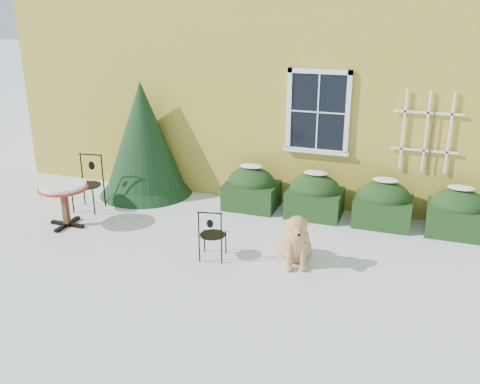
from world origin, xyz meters
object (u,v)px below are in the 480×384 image
at_px(evergreen_shrub, 144,150).
at_px(patio_chair_near, 212,234).
at_px(dog, 295,242).
at_px(patio_chair_far, 89,183).
at_px(bistro_table, 63,191).

xyz_separation_m(evergreen_shrub, patio_chair_near, (2.57, -2.46, -0.54)).
bearing_deg(dog, patio_chair_far, 148.21).
distance_m(evergreen_shrub, bistro_table, 2.20).
height_order(bistro_table, patio_chair_near, patio_chair_near).
height_order(patio_chair_near, patio_chair_far, patio_chair_far).
bearing_deg(dog, bistro_table, 159.56).
xyz_separation_m(bistro_table, patio_chair_near, (3.09, -0.35, -0.26)).
bearing_deg(evergreen_shrub, bistro_table, -103.76).
distance_m(bistro_table, dog, 4.41).
relative_size(patio_chair_near, patio_chair_far, 0.79).
xyz_separation_m(evergreen_shrub, patio_chair_far, (-0.61, -1.21, -0.43)).
relative_size(patio_chair_far, dog, 1.08).
height_order(evergreen_shrub, bistro_table, evergreen_shrub).
bearing_deg(evergreen_shrub, dog, -29.12).
distance_m(bistro_table, patio_chair_near, 3.12).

